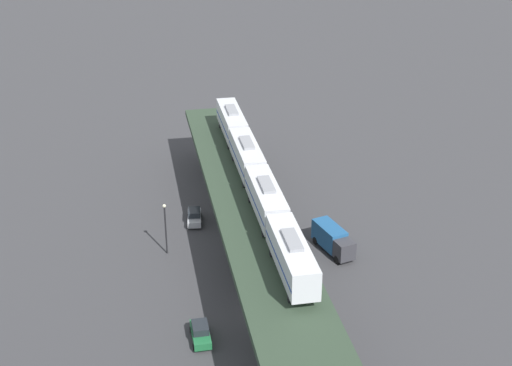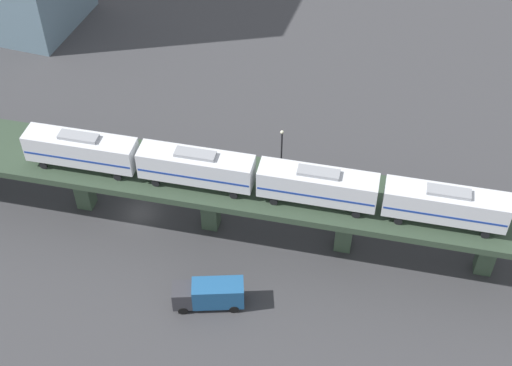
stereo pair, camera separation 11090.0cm
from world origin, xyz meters
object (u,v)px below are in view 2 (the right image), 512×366
(street_car_green, at_px, (134,159))
(delivery_truck, at_px, (210,294))
(street_car_blue, at_px, (53,140))
(street_car_silver, at_px, (336,203))
(street_lamp, at_px, (282,149))
(subway_train, at_px, (256,176))

(street_car_green, distance_m, delivery_truck, 23.58)
(street_car_blue, relative_size, delivery_truck, 0.60)
(street_car_silver, relative_size, street_car_green, 0.97)
(delivery_truck, distance_m, street_lamp, 21.01)
(street_car_green, distance_m, street_lamp, 18.40)
(delivery_truck, height_order, street_lamp, street_lamp)
(street_car_silver, xyz_separation_m, delivery_truck, (-17.24, 9.18, 0.82))
(subway_train, relative_size, delivery_truck, 6.62)
(street_lamp, bearing_deg, street_car_blue, 96.92)
(subway_train, xyz_separation_m, street_car_green, (7.55, 18.14, -9.21))
(subway_train, relative_size, street_car_green, 10.94)
(subway_train, height_order, delivery_truck, subway_train)
(street_car_blue, height_order, street_lamp, street_lamp)
(delivery_truck, bearing_deg, street_car_silver, -28.04)
(street_car_blue, distance_m, street_lamp, 29.46)
(subway_train, height_order, street_car_green, subway_train)
(subway_train, xyz_separation_m, street_car_blue, (7.77, 29.48, -9.21))
(street_car_green, bearing_deg, street_car_blue, 88.91)
(street_car_green, height_order, street_lamp, street_lamp)
(subway_train, height_order, street_lamp, subway_train)
(street_car_silver, bearing_deg, street_car_blue, 89.91)
(street_car_silver, bearing_deg, subway_train, 136.67)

